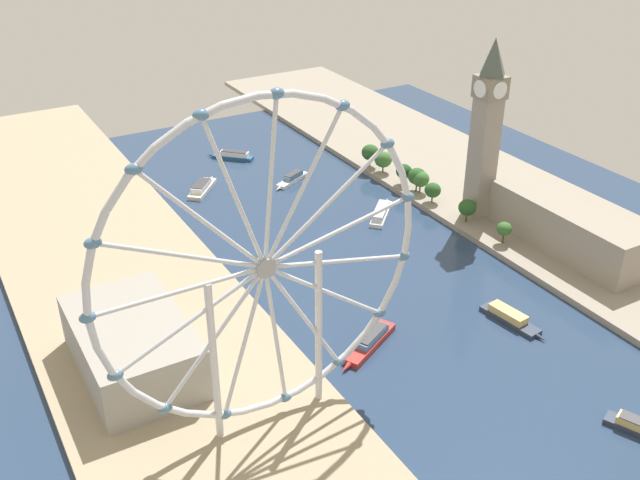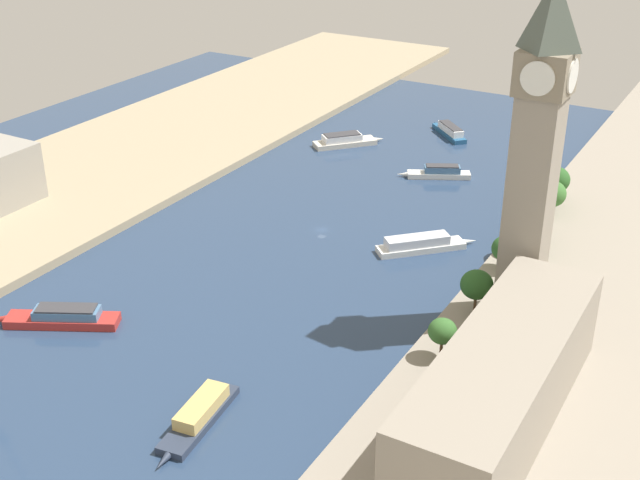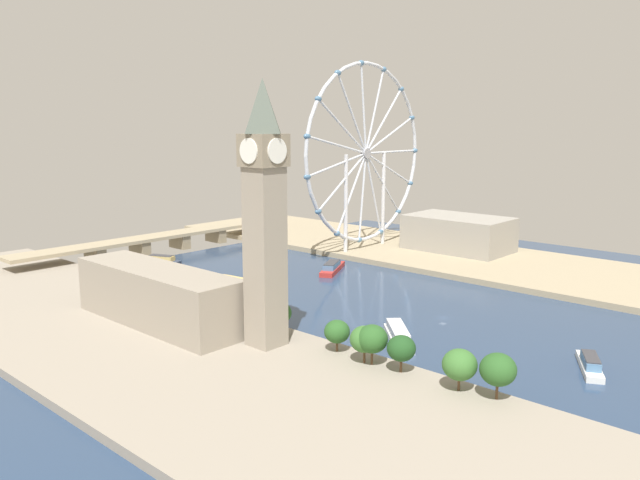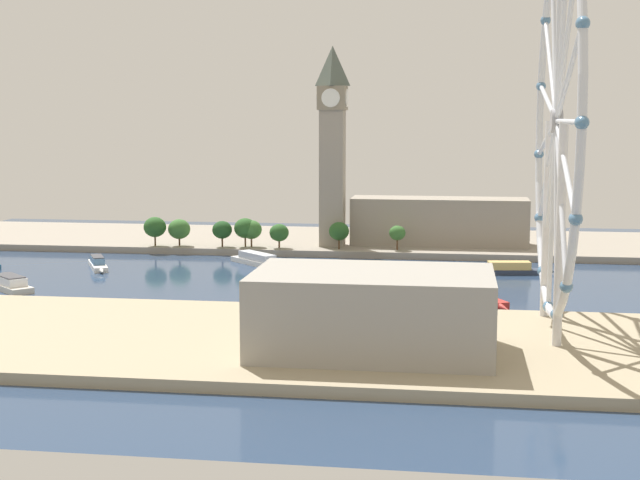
% 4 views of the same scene
% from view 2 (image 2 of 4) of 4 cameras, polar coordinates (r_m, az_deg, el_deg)
% --- Properties ---
extents(ground_plane, '(376.91, 376.91, 0.00)m').
position_cam_2_polar(ground_plane, '(285.95, 0.12, 0.69)').
color(ground_plane, navy).
extents(riverbank_left, '(90.00, 520.00, 3.00)m').
position_cam_2_polar(riverbank_left, '(256.00, 20.69, -4.03)').
color(riverbank_left, gray).
rests_on(riverbank_left, ground_plane).
extents(riverbank_right, '(90.00, 520.00, 3.00)m').
position_cam_2_polar(riverbank_right, '(344.48, -15.03, 4.59)').
color(riverbank_right, tan).
rests_on(riverbank_right, ground_plane).
extents(clock_tower, '(13.63, 13.63, 91.01)m').
position_cam_2_polar(clock_tower, '(218.25, 14.53, 5.86)').
color(clock_tower, gray).
rests_on(clock_tower, riverbank_left).
extents(parliament_block, '(22.00, 81.47, 21.74)m').
position_cam_2_polar(parliament_block, '(190.15, 12.35, -9.56)').
color(parliament_block, gray).
rests_on(parliament_block, riverbank_left).
extents(tree_row_embankment, '(13.45, 120.23, 13.45)m').
position_cam_2_polar(tree_row_embankment, '(272.08, 13.91, 1.06)').
color(tree_row_embankment, '#513823').
rests_on(tree_row_embankment, riverbank_left).
extents(tour_boat_1, '(34.41, 21.14, 5.52)m').
position_cam_2_polar(tour_boat_1, '(242.07, -17.24, -5.08)').
color(tour_boat_1, '#B22D28').
rests_on(tour_boat_1, ground_plane).
extents(tour_boat_2, '(27.24, 27.37, 5.15)m').
position_cam_2_polar(tour_boat_2, '(273.04, 6.88, -0.29)').
color(tour_boat_2, white).
rests_on(tour_boat_2, ground_plane).
extents(tour_boat_3, '(27.23, 16.77, 5.11)m').
position_cam_2_polar(tour_boat_3, '(332.79, 8.11, 4.58)').
color(tour_boat_3, white).
rests_on(tour_boat_3, ground_plane).
extents(tour_boat_4, '(24.11, 23.45, 5.29)m').
position_cam_2_polar(tour_boat_4, '(381.02, 8.83, 7.38)').
color(tour_boat_4, '#235684').
rests_on(tour_boat_4, ground_plane).
extents(tour_boat_5, '(10.43, 32.00, 5.02)m').
position_cam_2_polar(tour_boat_5, '(198.39, -8.24, -11.71)').
color(tour_boat_5, '#2D384C').
rests_on(tour_boat_5, ground_plane).
extents(tour_boat_6, '(25.00, 27.24, 5.46)m').
position_cam_2_polar(tour_boat_6, '(364.46, 1.69, 6.80)').
color(tour_boat_6, beige).
rests_on(tour_boat_6, ground_plane).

